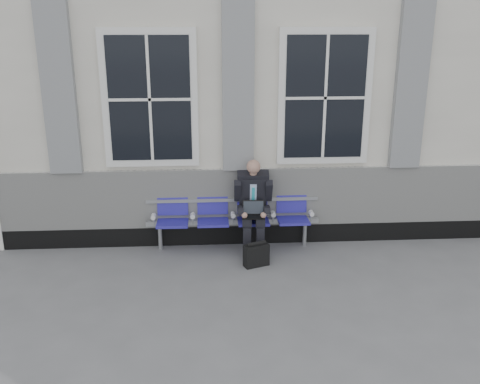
{
  "coord_description": "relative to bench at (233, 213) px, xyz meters",
  "views": [
    {
      "loc": [
        -1.35,
        -6.2,
        3.35
      ],
      "look_at": [
        -0.91,
        0.9,
        1.02
      ],
      "focal_mm": 40.0,
      "sensor_mm": 36.0,
      "label": 1
    }
  ],
  "objects": [
    {
      "name": "station_building",
      "position": [
        0.97,
        2.15,
        1.67
      ],
      "size": [
        14.4,
        4.4,
        4.49
      ],
      "color": "silver",
      "rests_on": "ground"
    },
    {
      "name": "briefcase",
      "position": [
        0.3,
        -0.67,
        -0.38
      ],
      "size": [
        0.38,
        0.27,
        0.36
      ],
      "color": "black",
      "rests_on": "ground"
    },
    {
      "name": "businessman",
      "position": [
        0.29,
        -0.13,
        0.21
      ],
      "size": [
        0.57,
        0.77,
        1.41
      ],
      "color": "black",
      "rests_on": "ground"
    },
    {
      "name": "ground",
      "position": [
        0.99,
        -1.32,
        -0.55
      ],
      "size": [
        70.0,
        70.0,
        0.0
      ],
      "primitive_type": "plane",
      "color": "slate",
      "rests_on": "ground"
    },
    {
      "name": "bench",
      "position": [
        0.0,
        0.0,
        0.0
      ],
      "size": [
        2.6,
        0.47,
        0.91
      ],
      "color": "#9EA0A3",
      "rests_on": "ground"
    }
  ]
}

